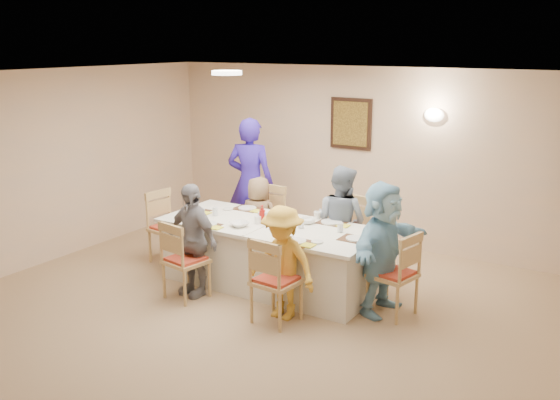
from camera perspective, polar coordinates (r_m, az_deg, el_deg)
The scene contains 44 objects.
ground at distance 6.38m, azimuth -5.21°, elevation -12.12°, with size 7.00×7.00×0.00m, color #9E845B.
room_walls at distance 5.86m, azimuth -5.54°, elevation 1.25°, with size 7.00×7.00×7.00m.
wall_picture at distance 8.91m, azimuth 6.49°, elevation 6.95°, with size 0.62×0.05×0.72m.
wall_sconce at distance 8.43m, azimuth 13.90°, elevation 7.57°, with size 0.26×0.09×0.18m, color white.
ceiling_light at distance 7.52m, azimuth -4.89°, elevation 11.52°, with size 0.36×0.36×0.05m, color white.
dining_table at distance 7.40m, azimuth -0.99°, elevation -5.03°, with size 2.60×1.10×0.76m, color white.
chair_back_left at distance 8.32m, azimuth -1.50°, elevation -2.06°, with size 0.46×0.46×0.97m, color tan, non-canonical shape.
chair_back_right at distance 7.75m, azimuth 5.96°, elevation -3.30°, with size 0.47×0.47×0.99m, color tan, non-canonical shape.
chair_front_left at distance 7.11m, azimuth -8.60°, elevation -5.36°, with size 0.44×0.44×0.92m, color tan, non-canonical shape.
chair_front_right at distance 6.44m, azimuth -0.33°, elevation -7.27°, with size 0.45×0.45×0.93m, color tan, non-canonical shape.
chair_left_end at distance 8.27m, azimuth -10.07°, elevation -2.47°, with size 0.45×0.45×0.95m, color tan, non-canonical shape.
chair_right_end at distance 6.71m, azimuth 10.29°, elevation -6.58°, with size 0.45×0.45×0.93m, color tan, non-canonical shape.
diner_back_left at distance 8.20m, azimuth -1.96°, elevation -1.74°, with size 0.60×0.44×1.13m, color #7E6146.
diner_back_right at distance 7.59m, azimuth 5.61°, elevation -2.05°, with size 0.76×0.64×1.40m, color gray.
diner_front_left at distance 7.13m, azimuth -8.03°, elevation -3.61°, with size 0.81×0.45×1.31m, color gray.
diner_front_right at distance 6.48m, azimuth 0.23°, elevation -5.77°, with size 0.81×0.51×1.21m, color gold.
diner_right_end at distance 6.67m, azimuth 9.35°, elevation -4.35°, with size 0.58×1.37×1.44m, color #91CEEF.
caregiver at distance 8.73m, azimuth -2.73°, elevation 1.62°, with size 0.75×0.58×1.82m, color #331FAA.
placemat_fl at distance 7.29m, azimuth -6.77°, elevation -2.26°, with size 0.33×0.25×0.01m, color #472B19.
plate_fl at distance 7.29m, azimuth -6.77°, elevation -2.19°, with size 0.25×0.25×0.02m, color white.
napkin_fl at distance 7.15m, azimuth -5.88°, elevation -2.53°, with size 0.13×0.13×0.01m, color yellow.
placemat_fr at distance 6.64m, azimuth 1.41°, elevation -3.84°, with size 0.37×0.27×0.01m, color #472B19.
plate_fr at distance 6.64m, azimuth 1.41°, elevation -3.76°, with size 0.23×0.23×0.01m, color white.
napkin_fr at distance 6.51m, azimuth 2.55°, elevation -4.16°, with size 0.14×0.14×0.01m, color yellow.
placemat_bl at distance 7.94m, azimuth -3.01°, elevation -0.80°, with size 0.35×0.26×0.01m, color #472B19.
plate_bl at distance 7.94m, azimuth -3.01°, elevation -0.73°, with size 0.23×0.23×0.01m, color white.
napkin_bl at distance 7.80m, azimuth -2.13°, elevation -1.01°, with size 0.13×0.13×0.01m, color yellow.
placemat_br at distance 7.35m, azimuth 4.72°, elevation -2.08°, with size 0.33×0.25×0.01m, color #472B19.
plate_br at distance 7.34m, azimuth 4.72°, elevation -2.01°, with size 0.25×0.25×0.02m, color white.
napkin_br at distance 7.23m, azimuth 5.81°, elevation -2.34°, with size 0.13×0.13×0.01m, color yellow.
placemat_le at distance 7.91m, azimuth -7.72°, elevation -0.97°, with size 0.34×0.25×0.01m, color #472B19.
plate_le at distance 7.91m, azimuth -7.73°, elevation -0.90°, with size 0.24×0.24×0.01m, color white.
napkin_le at distance 7.76m, azimuth -6.93°, elevation -1.19°, with size 0.14×0.14×0.01m, color yellow.
placemat_re at distance 6.77m, azimuth 7.02°, elevation -3.59°, with size 0.36×0.27×0.01m, color #472B19.
plate_re at distance 6.77m, azimuth 7.02°, elevation -3.51°, with size 0.23×0.23×0.01m, color white.
napkin_re at distance 6.66m, azimuth 8.25°, elevation -3.89°, with size 0.14×0.14×0.01m, color yellow.
teacup_a at distance 7.46m, azimuth -7.30°, elevation -1.59°, with size 0.11×0.11×0.08m, color white.
teacup_b at distance 7.50m, azimuth 3.44°, elevation -1.39°, with size 0.11×0.11×0.09m, color white.
bowl_a at distance 7.20m, azimuth -3.75°, elevation -2.22°, with size 0.28×0.28×0.05m, color white.
bowl_b at distance 7.31m, azimuth 2.52°, elevation -1.93°, with size 0.23×0.23×0.06m, color white.
condiment_ketchup at distance 7.30m, azimuth -1.64°, elevation -1.29°, with size 0.08×0.09×0.22m, color #AC140E.
condiment_brown at distance 7.24m, azimuth -0.35°, elevation -1.48°, with size 0.12×0.12×0.20m, color #5A2818.
condiment_malt at distance 7.17m, azimuth -0.12°, elevation -1.89°, with size 0.12×0.12×0.14m, color #5A2818.
drinking_glass at distance 7.39m, azimuth -1.77°, elevation -1.52°, with size 0.07×0.07×0.10m, color silver.
Camera 1 is at (3.47, -4.54, 2.84)m, focal length 40.00 mm.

